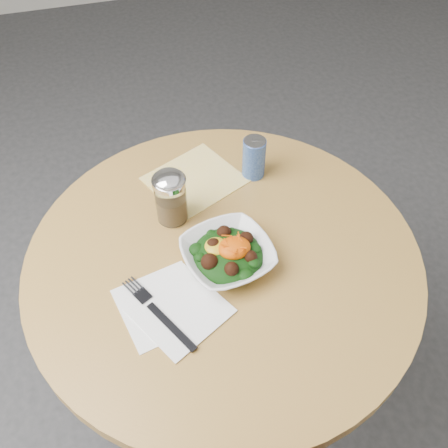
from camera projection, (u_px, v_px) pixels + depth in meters
name	position (u px, v px, depth m)	size (l,w,h in m)	color
ground	(224.00, 388.00, 1.70)	(6.00, 6.00, 0.00)	#303033
table	(223.00, 300.00, 1.28)	(0.90, 0.90, 0.75)	black
cloth_napkin	(195.00, 180.00, 1.29)	(0.21, 0.20, 0.00)	yellow
paper_napkins	(171.00, 307.00, 1.04)	(0.25, 0.24, 0.00)	white
salad_bowl	(228.00, 254.00, 1.10)	(0.23, 0.23, 0.07)	white
fork	(157.00, 311.00, 1.03)	(0.12, 0.21, 0.00)	black
spice_shaker	(171.00, 198.00, 1.15)	(0.08, 0.08, 0.14)	silver
beverage_can	(254.00, 158.00, 1.27)	(0.06, 0.06, 0.11)	navy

